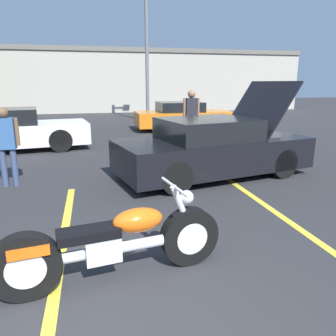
% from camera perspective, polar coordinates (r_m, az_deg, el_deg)
% --- Properties ---
extents(parking_stripe_middle, '(0.12, 4.95, 0.01)m').
position_cam_1_polar(parking_stripe_middle, '(4.47, -18.02, -13.27)').
color(parking_stripe_middle, yellow).
rests_on(parking_stripe_middle, ground).
extents(parking_stripe_back, '(0.12, 4.95, 0.01)m').
position_cam_1_polar(parking_stripe_back, '(5.27, 20.93, -9.14)').
color(parking_stripe_back, yellow).
rests_on(parking_stripe_back, ground).
extents(far_building, '(32.00, 4.20, 4.40)m').
position_cam_1_polar(far_building, '(25.55, -13.90, 14.86)').
color(far_building, '#B2AD9E').
rests_on(far_building, ground).
extents(light_pole, '(1.21, 0.28, 6.60)m').
position_cam_1_polar(light_pole, '(17.73, -3.40, 19.87)').
color(light_pole, slate).
rests_on(light_pole, ground).
extents(motorcycle, '(2.40, 0.72, 0.97)m').
position_cam_1_polar(motorcycle, '(3.55, -9.30, -12.93)').
color(motorcycle, black).
rests_on(motorcycle, ground).
extents(show_car_hood_open, '(4.52, 2.63, 2.08)m').
position_cam_1_polar(show_car_hood_open, '(7.34, 7.97, 3.42)').
color(show_car_hood_open, black).
rests_on(show_car_hood_open, ground).
extents(parked_car_right_row, '(4.24, 1.83, 1.23)m').
position_cam_1_polar(parked_car_right_row, '(14.81, 2.56, 8.99)').
color(parked_car_right_row, orange).
rests_on(parked_car_right_row, ground).
extents(parked_car_mid_row, '(4.94, 2.40, 1.29)m').
position_cam_1_polar(parked_car_mid_row, '(11.18, -26.34, 5.79)').
color(parked_car_mid_row, white).
rests_on(parked_car_mid_row, ground).
extents(spectator_near_motorcycle, '(0.52, 0.24, 1.83)m').
position_cam_1_polar(spectator_near_motorcycle, '(10.21, 4.07, 9.32)').
color(spectator_near_motorcycle, brown).
rests_on(spectator_near_motorcycle, ground).
extents(spectator_far_lot, '(0.52, 0.21, 1.59)m').
position_cam_1_polar(spectator_far_lot, '(7.21, -26.39, 4.29)').
color(spectator_far_lot, '#38476B').
rests_on(spectator_far_lot, ground).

